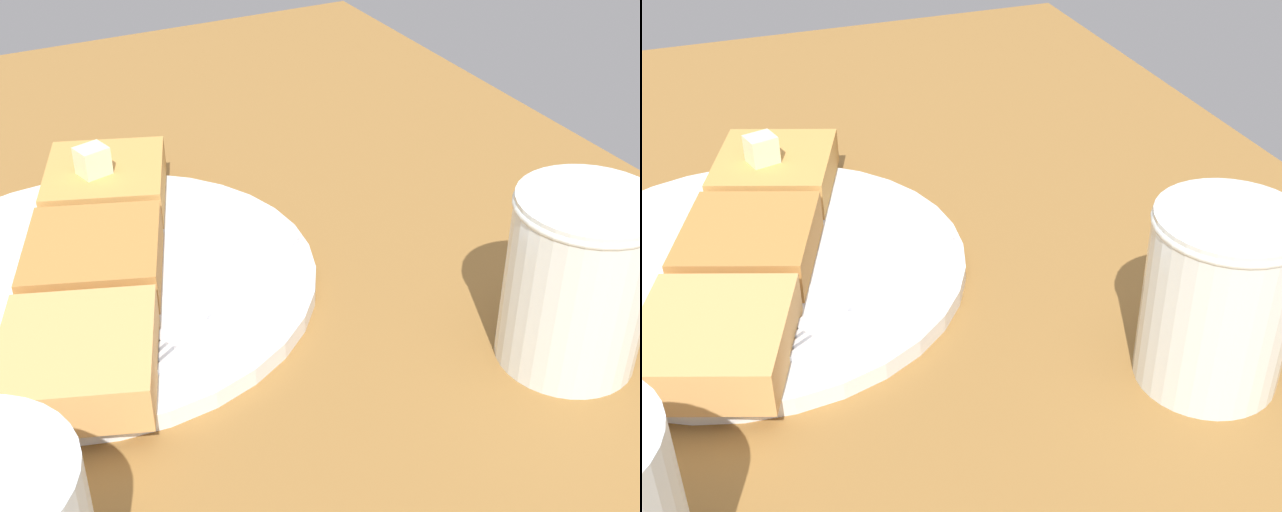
{
  "view_description": "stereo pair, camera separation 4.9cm",
  "coord_description": "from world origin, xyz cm",
  "views": [
    {
      "loc": [
        44.68,
        -3.91,
        33.75
      ],
      "look_at": [
        7.88,
        14.96,
        6.81
      ],
      "focal_mm": 50.0,
      "sensor_mm": 36.0,
      "label": 1
    },
    {
      "loc": [
        46.66,
        0.6,
        33.75
      ],
      "look_at": [
        7.88,
        14.96,
        6.81
      ],
      "focal_mm": 50.0,
      "sensor_mm": 36.0,
      "label": 2
    }
  ],
  "objects": [
    {
      "name": "toast_slice_middle",
      "position": [
        -0.94,
        4.35,
        4.67
      ],
      "size": [
        10.84,
        10.28,
        2.59
      ],
      "primitive_type": "cube",
      "rotation": [
        0.0,
        0.0,
        -0.35
      ],
      "color": "#B27737",
      "rests_on": "plate"
    },
    {
      "name": "plate",
      "position": [
        -0.94,
        4.35,
        2.9
      ],
      "size": [
        26.51,
        26.51,
        1.07
      ],
      "color": "white",
      "rests_on": "table_surface"
    },
    {
      "name": "syrup_jar",
      "position": [
        16.69,
        25.57,
        6.75
      ],
      "size": [
        7.76,
        7.76,
        9.82
      ],
      "color": "#58260A",
      "rests_on": "table_surface"
    },
    {
      "name": "butter_pat_primary",
      "position": [
        -9.14,
        6.77,
        6.91
      ],
      "size": [
        2.15,
        2.28,
        1.9
      ],
      "primitive_type": "cube",
      "rotation": [
        0.0,
        0.0,
        1.84
      ],
      "color": "beige",
      "rests_on": "toast_slice_left"
    },
    {
      "name": "table_surface",
      "position": [
        0.0,
        0.0,
        1.15
      ],
      "size": [
        90.45,
        90.45,
        2.31
      ],
      "primitive_type": "cube",
      "color": "olive",
      "rests_on": "ground"
    },
    {
      "name": "fork",
      "position": [
        5.55,
        9.09,
        3.56
      ],
      "size": [
        9.73,
        14.31,
        0.36
      ],
      "color": "silver",
      "rests_on": "plate"
    },
    {
      "name": "toast_slice_left",
      "position": [
        -9.79,
        7.57,
        4.67
      ],
      "size": [
        10.84,
        10.28,
        2.59
      ],
      "primitive_type": "cube",
      "rotation": [
        0.0,
        0.0,
        -0.35
      ],
      "color": "#C68D44",
      "rests_on": "plate"
    },
    {
      "name": "toast_slice_right",
      "position": [
        7.92,
        1.13,
        4.67
      ],
      "size": [
        10.84,
        10.28,
        2.59
      ],
      "primitive_type": "cube",
      "rotation": [
        0.0,
        0.0,
        -0.35
      ],
      "color": "tan",
      "rests_on": "plate"
    }
  ]
}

